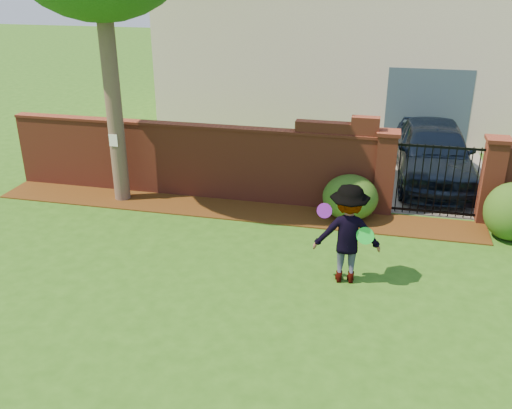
% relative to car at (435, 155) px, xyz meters
% --- Properties ---
extents(ground, '(80.00, 80.00, 0.01)m').
position_rel_car_xyz_m(ground, '(-3.59, -6.03, -0.78)').
color(ground, '#285816').
rests_on(ground, ground).
extents(mulch_bed, '(11.10, 1.08, 0.03)m').
position_rel_car_xyz_m(mulch_bed, '(-4.54, -2.70, -0.76)').
color(mulch_bed, '#3B200A').
rests_on(mulch_bed, ground).
extents(brick_wall, '(8.70, 0.31, 2.16)m').
position_rel_car_xyz_m(brick_wall, '(-5.60, -2.03, 0.15)').
color(brick_wall, maroon).
rests_on(brick_wall, ground).
extents(pillar_left, '(0.50, 0.50, 1.88)m').
position_rel_car_xyz_m(pillar_left, '(-1.19, -2.03, 0.18)').
color(pillar_left, maroon).
rests_on(pillar_left, ground).
extents(pillar_right, '(0.50, 0.50, 1.88)m').
position_rel_car_xyz_m(pillar_right, '(1.01, -2.03, 0.18)').
color(pillar_right, maroon).
rests_on(pillar_right, ground).
extents(iron_gate, '(1.78, 0.03, 1.60)m').
position_rel_car_xyz_m(iron_gate, '(-0.09, -2.03, 0.08)').
color(iron_gate, black).
rests_on(iron_gate, ground).
extents(driveway, '(3.20, 8.00, 0.01)m').
position_rel_car_xyz_m(driveway, '(-0.09, 1.97, -0.77)').
color(driveway, slate).
rests_on(driveway, ground).
extents(house, '(12.40, 6.40, 6.30)m').
position_rel_car_xyz_m(house, '(-2.58, 5.96, 2.39)').
color(house, beige).
rests_on(house, ground).
extents(car, '(2.07, 4.63, 1.55)m').
position_rel_car_xyz_m(car, '(0.00, 0.00, 0.00)').
color(car, black).
rests_on(car, ground).
extents(paper_notice, '(0.20, 0.01, 0.28)m').
position_rel_car_xyz_m(paper_notice, '(-7.19, -2.82, 0.73)').
color(paper_notice, white).
rests_on(paper_notice, tree).
extents(shrub_left, '(1.20, 1.20, 0.98)m').
position_rel_car_xyz_m(shrub_left, '(-1.87, -2.52, -0.28)').
color(shrub_left, '#1D4A16').
rests_on(shrub_left, ground).
extents(shrub_middle, '(1.07, 1.07, 1.18)m').
position_rel_car_xyz_m(shrub_middle, '(1.33, -2.79, -0.18)').
color(shrub_middle, '#1D4A16').
rests_on(shrub_middle, ground).
extents(man, '(1.23, 0.80, 1.79)m').
position_rel_car_xyz_m(man, '(-1.75, -5.21, 0.12)').
color(man, gray).
rests_on(man, ground).
extents(frisbee_purple, '(0.26, 0.09, 0.26)m').
position_rel_car_xyz_m(frisbee_purple, '(-2.16, -5.24, 0.55)').
color(frisbee_purple, purple).
rests_on(frisbee_purple, man).
extents(frisbee_green, '(0.31, 0.12, 0.30)m').
position_rel_car_xyz_m(frisbee_green, '(-1.45, -5.35, 0.21)').
color(frisbee_green, green).
rests_on(frisbee_green, man).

